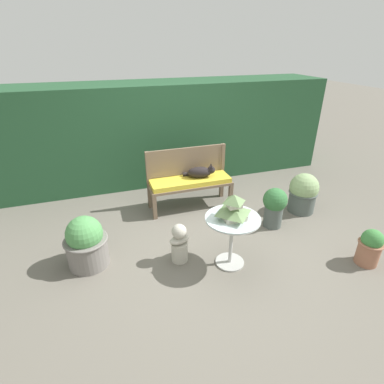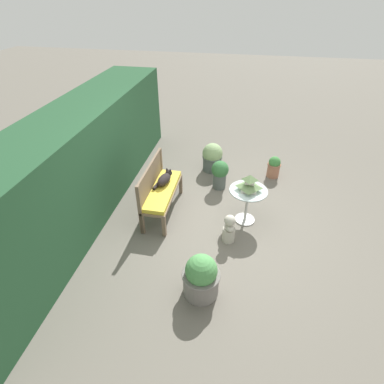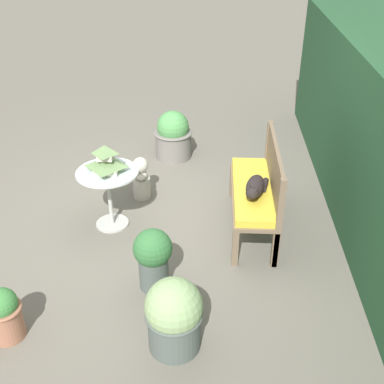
% 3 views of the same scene
% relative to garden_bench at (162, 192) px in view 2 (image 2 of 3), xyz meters
% --- Properties ---
extents(ground, '(30.00, 30.00, 0.00)m').
position_rel_garden_bench_xyz_m(ground, '(-0.10, -1.00, -0.43)').
color(ground, '#666056').
extents(foliage_hedge_back, '(6.40, 1.09, 1.81)m').
position_rel_garden_bench_xyz_m(foliage_hedge_back, '(-0.10, 1.46, 0.48)').
color(foliage_hedge_back, '#234C2D').
rests_on(foliage_hedge_back, ground).
extents(garden_bench, '(1.32, 0.43, 0.51)m').
position_rel_garden_bench_xyz_m(garden_bench, '(0.00, 0.00, 0.00)').
color(garden_bench, brown).
rests_on(garden_bench, ground).
extents(bench_backrest, '(1.32, 0.06, 0.96)m').
position_rel_garden_bench_xyz_m(bench_backrest, '(0.00, 0.20, 0.25)').
color(bench_backrest, brown).
rests_on(bench_backrest, ground).
extents(cat, '(0.49, 0.29, 0.23)m').
position_rel_garden_bench_xyz_m(cat, '(0.18, 0.00, 0.17)').
color(cat, black).
rests_on(cat, garden_bench).
extents(patio_table, '(0.64, 0.64, 0.65)m').
position_rel_garden_bench_xyz_m(patio_table, '(0.02, -1.49, 0.08)').
color(patio_table, '#B7B7B2').
rests_on(patio_table, ground).
extents(pagoda_birdhouse, '(0.33, 0.33, 0.30)m').
position_rel_garden_bench_xyz_m(pagoda_birdhouse, '(0.02, -1.49, 0.35)').
color(pagoda_birdhouse, beige).
rests_on(pagoda_birdhouse, patio_table).
extents(garden_bust, '(0.28, 0.20, 0.52)m').
position_rel_garden_bench_xyz_m(garden_bust, '(-0.55, -1.25, -0.18)').
color(garden_bust, '#B7B2A3').
rests_on(garden_bust, ground).
extents(potted_plant_hedge_corner, '(0.35, 0.35, 0.60)m').
position_rel_garden_bench_xyz_m(potted_plant_hedge_corner, '(0.97, -0.92, -0.09)').
color(potted_plant_hedge_corner, '#4C5651').
rests_on(potted_plant_hedge_corner, ground).
extents(potted_plant_table_near, '(0.29, 0.29, 0.47)m').
position_rel_garden_bench_xyz_m(potted_plant_table_near, '(1.62, -2.02, -0.19)').
color(potted_plant_table_near, '#9E664C').
rests_on(potted_plant_table_near, ground).
extents(potted_plant_path_edge, '(0.52, 0.52, 0.66)m').
position_rel_garden_bench_xyz_m(potted_plant_path_edge, '(-1.62, -0.96, -0.12)').
color(potted_plant_path_edge, slate).
rests_on(potted_plant_path_edge, ground).
extents(potted_plant_bench_left, '(0.44, 0.44, 0.64)m').
position_rel_garden_bench_xyz_m(potted_plant_bench_left, '(1.65, -0.68, -0.11)').
color(potted_plant_bench_left, '#4C5651').
rests_on(potted_plant_bench_left, ground).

